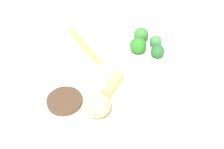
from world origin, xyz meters
TOP-DOWN VIEW (x-y plane):
  - tabletop at (0.00, 0.00)m, footprint 2.20×2.20m
  - main_plate at (0.04, -0.02)m, footprint 0.28×0.28m
  - rice_scoop at (-0.00, 0.04)m, footprint 0.07×0.07m
  - spring_roll at (-0.02, -0.06)m, footprint 0.05×0.10m
  - crab_rangoon_wonton at (0.08, -0.08)m, footprint 0.06×0.07m
  - stir_fry_heap at (0.10, 0.02)m, footprint 0.10×0.10m
  - broccoli_plate at (-0.11, -0.28)m, footprint 0.22×0.22m
  - broccoli_floret_0 at (-0.14, -0.24)m, footprint 0.05×0.05m
  - broccoli_floret_1 at (-0.13, -0.29)m, footprint 0.04×0.04m
  - broccoli_floret_2 at (-0.07, -0.25)m, footprint 0.06×0.06m
  - broccoli_floret_3 at (-0.07, -0.32)m, footprint 0.05×0.05m
  - chopsticks_pair at (0.12, -0.26)m, footprint 0.17×0.18m

SIDE VIEW (x-z plane):
  - tabletop at x=0.00m, z-range 0.00..0.02m
  - chopsticks_pair at x=0.12m, z-range 0.02..0.03m
  - broccoli_plate at x=-0.11m, z-range 0.02..0.03m
  - main_plate at x=0.04m, z-range 0.02..0.04m
  - crab_rangoon_wonton at x=0.08m, z-range 0.04..0.05m
  - stir_fry_heap at x=0.10m, z-range 0.04..0.05m
  - spring_roll at x=-0.02m, z-range 0.04..0.07m
  - broccoli_floret_1 at x=-0.13m, z-range 0.03..0.08m
  - broccoli_floret_0 at x=-0.14m, z-range 0.03..0.08m
  - broccoli_floret_3 at x=-0.07m, z-range 0.03..0.09m
  - broccoli_floret_2 at x=-0.07m, z-range 0.03..0.09m
  - rice_scoop at x=0.00m, z-range 0.04..0.11m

